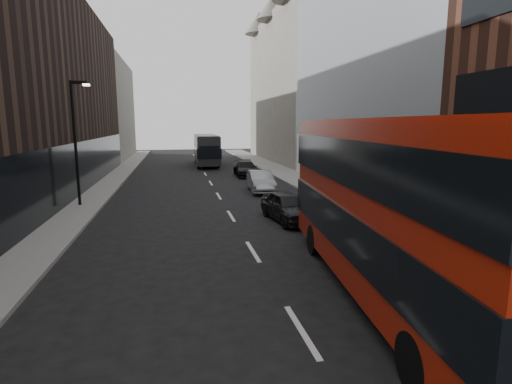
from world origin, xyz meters
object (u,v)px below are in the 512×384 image
street_lamp (76,135)px  red_bus (395,201)px  car_b (261,181)px  grey_bus (206,149)px  car_c (246,169)px  car_a (288,206)px

street_lamp → red_bus: size_ratio=0.56×
car_b → grey_bus: bearing=100.3°
street_lamp → red_bus: (11.23, -14.70, -1.44)m
street_lamp → car_c: size_ratio=1.46×
red_bus → car_b: size_ratio=2.76×
street_lamp → grey_bus: (9.02, 22.43, -2.31)m
car_c → red_bus: bearing=-89.6°
grey_bus → red_bus: bearing=-85.5°
car_a → car_b: 8.81m
grey_bus → car_c: (2.77, -10.69, -1.18)m
grey_bus → car_b: size_ratio=2.41×
red_bus → car_b: (0.13, 17.92, -2.00)m
car_c → car_a: bearing=-91.4°
car_b → car_c: (0.43, 8.51, -0.05)m
red_bus → car_c: 26.51m
red_bus → car_b: red_bus is taller
street_lamp → car_a: 12.70m
street_lamp → car_b: size_ratio=1.55×
grey_bus → car_b: bearing=-82.0°
street_lamp → grey_bus: bearing=68.1°
street_lamp → grey_bus: street_lamp is taller
red_bus → car_c: bearing=94.8°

